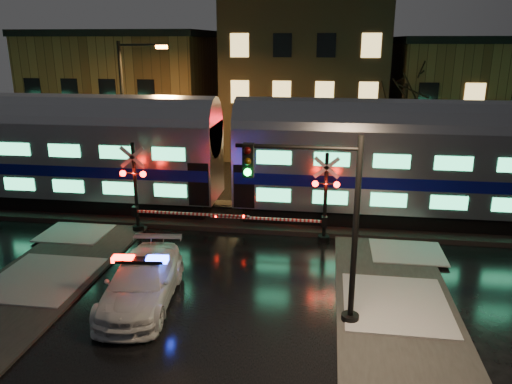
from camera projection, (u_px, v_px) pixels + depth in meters
The scene contains 12 objects.
ground at pixel (226, 259), 20.76m from camera, with size 120.00×120.00×0.00m, color black.
ballast at pixel (246, 216), 25.46m from camera, with size 90.00×4.20×0.24m, color black.
sidewalk_right at pixel (408, 358), 14.16m from camera, with size 4.00×20.00×0.12m, color #2D2D2D.
building_left at pixel (127, 93), 42.08m from camera, with size 14.00×10.00×9.00m, color brown.
building_mid at pixel (306, 79), 40.11m from camera, with size 12.00×11.00×11.50m, color brown.
building_right at pixel (474, 101), 38.27m from camera, with size 12.00×10.00×8.50m, color brown.
train at pixel (227, 153), 24.63m from camera, with size 51.00×3.12×5.92m.
police_car at pixel (142, 282), 17.07m from camera, with size 2.73×5.58×1.73m.
crossing_signal_right at pixel (317, 207), 21.95m from camera, with size 5.81×0.66×4.11m.
crossing_signal_left at pixel (143, 197), 23.04m from camera, with size 6.08×0.67×4.31m.
traffic_light at pixel (324, 227), 15.20m from camera, with size 3.95×0.71×6.12m.
streetlight at pixel (128, 107), 28.87m from camera, with size 2.91×0.30×8.70m.
Camera 1 is at (3.98, -18.67, 8.71)m, focal length 35.00 mm.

